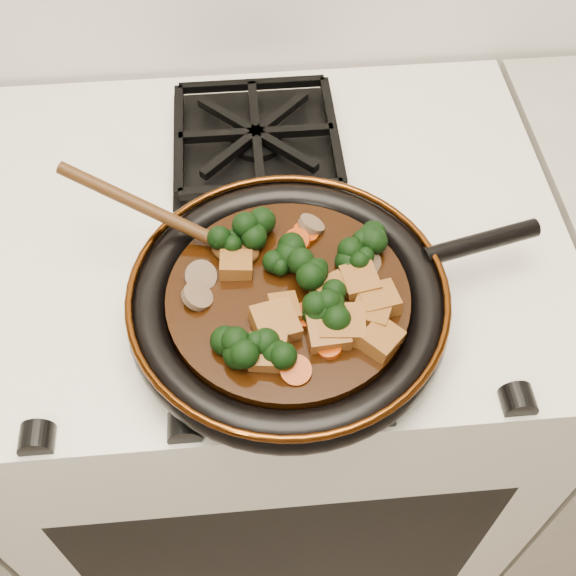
{
  "coord_description": "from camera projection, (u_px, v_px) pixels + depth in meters",
  "views": [
    {
      "loc": [
        -0.02,
        1.08,
        1.59
      ],
      "look_at": [
        0.02,
        1.53,
        0.97
      ],
      "focal_mm": 45.0,
      "sensor_mm": 36.0,
      "label": 1
    }
  ],
  "objects": [
    {
      "name": "stove",
      "position": [
        270.0,
        390.0,
        1.28
      ],
      "size": [
        0.76,
        0.6,
        0.9
      ],
      "primitive_type": "cube",
      "color": "white",
      "rests_on": "ground"
    },
    {
      "name": "burner_grate_front",
      "position": [
        271.0,
        305.0,
        0.82
      ],
      "size": [
        0.23,
        0.23,
        0.03
      ],
      "primitive_type": null,
      "color": "black",
      "rests_on": "stove"
    },
    {
      "name": "burner_grate_back",
      "position": [
        256.0,
        138.0,
        0.99
      ],
      "size": [
        0.23,
        0.23,
        0.03
      ],
      "primitive_type": null,
      "color": "black",
      "rests_on": "stove"
    },
    {
      "name": "skillet",
      "position": [
        290.0,
        302.0,
        0.79
      ],
      "size": [
        0.47,
        0.35,
        0.05
      ],
      "rotation": [
        0.0,
        0.0,
        0.24
      ],
      "color": "black",
      "rests_on": "burner_grate_front"
    },
    {
      "name": "braising_sauce",
      "position": [
        288.0,
        299.0,
        0.78
      ],
      "size": [
        0.26,
        0.26,
        0.02
      ],
      "primitive_type": "cylinder",
      "color": "black",
      "rests_on": "skillet"
    },
    {
      "name": "tofu_cube_0",
      "position": [
        332.0,
        291.0,
        0.77
      ],
      "size": [
        0.05,
        0.04,
        0.02
      ],
      "primitive_type": "cube",
      "rotation": [
        0.02,
        0.06,
        0.48
      ],
      "color": "brown",
      "rests_on": "braising_sauce"
    },
    {
      "name": "tofu_cube_1",
      "position": [
        328.0,
        331.0,
        0.74
      ],
      "size": [
        0.04,
        0.05,
        0.03
      ],
      "primitive_type": "cube",
      "rotation": [
        0.07,
        -0.01,
        0.06
      ],
      "color": "brown",
      "rests_on": "braising_sauce"
    },
    {
      "name": "tofu_cube_2",
      "position": [
        236.0,
        266.0,
        0.79
      ],
      "size": [
        0.04,
        0.03,
        0.02
      ],
      "primitive_type": "cube",
      "rotation": [
        0.08,
        -0.06,
        3.09
      ],
      "color": "brown",
      "rests_on": "braising_sauce"
    },
    {
      "name": "tofu_cube_3",
      "position": [
        342.0,
        326.0,
        0.74
      ],
      "size": [
        0.05,
        0.05,
        0.03
      ],
      "primitive_type": "cube",
      "rotation": [
        -0.02,
        0.01,
        1.47
      ],
      "color": "brown",
      "rests_on": "braising_sauce"
    },
    {
      "name": "tofu_cube_4",
      "position": [
        275.0,
        324.0,
        0.74
      ],
      "size": [
        0.06,
        0.05,
        0.03
      ],
      "primitive_type": "cube",
      "rotation": [
        0.07,
        0.08,
        0.27
      ],
      "color": "brown",
      "rests_on": "braising_sauce"
    },
    {
      "name": "tofu_cube_5",
      "position": [
        379.0,
        301.0,
        0.76
      ],
      "size": [
        0.05,
        0.04,
        0.03
      ],
      "primitive_type": "cube",
      "rotation": [
        -0.08,
        -0.03,
        0.18
      ],
      "color": "brown",
      "rests_on": "braising_sauce"
    },
    {
      "name": "tofu_cube_6",
      "position": [
        381.0,
        340.0,
        0.73
      ],
      "size": [
        0.05,
        0.05,
        0.03
      ],
      "primitive_type": "cube",
      "rotation": [
        0.09,
        0.09,
        0.81
      ],
      "color": "brown",
      "rests_on": "braising_sauce"
    },
    {
      "name": "tofu_cube_7",
      "position": [
        360.0,
        282.0,
        0.77
      ],
      "size": [
        0.04,
        0.05,
        0.03
      ],
      "primitive_type": "cube",
      "rotation": [
        -0.07,
        0.04,
        1.71
      ],
      "color": "brown",
      "rests_on": "braising_sauce"
    },
    {
      "name": "tofu_cube_8",
      "position": [
        372.0,
        313.0,
        0.75
      ],
      "size": [
        0.05,
        0.05,
        0.03
      ],
      "primitive_type": "cube",
      "rotation": [
        -0.03,
        0.09,
        1.15
      ],
      "color": "brown",
      "rests_on": "braising_sauce"
    },
    {
      "name": "tofu_cube_9",
      "position": [
        284.0,
        310.0,
        0.75
      ],
      "size": [
        0.04,
        0.04,
        0.02
      ],
      "primitive_type": "cube",
      "rotation": [
        0.09,
        0.07,
        1.71
      ],
      "color": "brown",
      "rests_on": "braising_sauce"
    },
    {
      "name": "tofu_cube_10",
      "position": [
        268.0,
        353.0,
        0.72
      ],
      "size": [
        0.05,
        0.04,
        0.03
      ],
      "primitive_type": "cube",
      "rotation": [
        -0.11,
        -0.07,
        1.42
      ],
      "color": "brown",
      "rests_on": "braising_sauce"
    },
    {
      "name": "broccoli_floret_0",
      "position": [
        252.0,
        230.0,
        0.81
      ],
      "size": [
        0.09,
        0.09,
        0.07
      ],
      "primitive_type": null,
      "rotation": [
        -0.04,
        0.16,
        2.34
      ],
      "color": "black",
      "rests_on": "braising_sauce"
    },
    {
      "name": "broccoli_floret_1",
      "position": [
        236.0,
        349.0,
        0.72
      ],
      "size": [
        0.07,
        0.07,
        0.05
      ],
      "primitive_type": null,
      "rotation": [
        -0.01,
        -0.03,
        0.28
      ],
      "color": "black",
      "rests_on": "braising_sauce"
    },
    {
      "name": "broccoli_floret_2",
      "position": [
        322.0,
        314.0,
        0.74
      ],
      "size": [
        0.08,
        0.08,
        0.07
      ],
      "primitive_type": null,
      "rotation": [
        -0.2,
        -0.12,
        1.88
      ],
      "color": "black",
      "rests_on": "braising_sauce"
    },
    {
      "name": "broccoli_floret_3",
      "position": [
        323.0,
        305.0,
        0.75
      ],
      "size": [
        0.08,
        0.08,
        0.06
      ],
      "primitive_type": null,
      "rotation": [
        -0.05,
        -0.04,
        0.43
      ],
      "color": "black",
      "rests_on": "braising_sauce"
    },
    {
      "name": "broccoli_floret_4",
      "position": [
        310.0,
        272.0,
        0.78
      ],
      "size": [
        0.07,
        0.06,
        0.07
      ],
      "primitive_type": null,
      "rotation": [
        -0.08,
        0.12,
        0.02
      ],
      "color": "black",
      "rests_on": "braising_sauce"
    },
    {
      "name": "broccoli_floret_5",
      "position": [
        364.0,
        241.0,
        0.81
      ],
      "size": [
        0.06,
        0.06,
        0.05
      ],
      "primitive_type": null,
      "rotation": [
        0.0,
        0.01,
        3.07
      ],
      "color": "black",
      "rests_on": "braising_sauce"
    },
    {
      "name": "broccoli_floret_6",
      "position": [
        224.0,
        245.0,
        0.8
      ],
      "size": [
        0.06,
        0.07,
        0.06
      ],
      "primitive_type": null,
      "rotation": [
        -0.24,
        -0.02,
        3.03
      ],
      "color": "black",
      "rests_on": "braising_sauce"
    },
    {
      "name": "broccoli_floret_7",
      "position": [
        269.0,
        354.0,
        0.72
      ],
      "size": [
        0.06,
        0.07,
        0.07
      ],
      "primitive_type": null,
      "rotation": [
        0.02,
        -0.18,
        1.56
      ],
      "color": "black",
      "rests_on": "braising_sauce"
    },
    {
      "name": "broccoli_floret_8",
      "position": [
        359.0,
        262.0,
        0.79
      ],
      "size": [
        0.08,
        0.09,
        0.06
      ],
      "primitive_type": null,
      "rotation": [
        0.05,
        0.22,
        1.02
      ],
      "color": "black",
      "rests_on": "braising_sauce"
    },
    {
      "name": "broccoli_floret_9",
      "position": [
        283.0,
        258.0,
        0.79
      ],
      "size": [
        0.09,
        0.09,
        0.07
      ],
      "primitive_type": null,
      "rotation": [
        0.23,
        -0.15,
        2.52
      ],
      "color": "black",
      "rests_on": "braising_sauce"
    },
    {
      "name": "carrot_coin_0",
      "position": [
        329.0,
        347.0,
        0.73
      ],
      "size": [
        0.03,
        0.03,
        0.01
      ],
      "primitive_type": "cylinder",
      "rotation": [
        0.07,
        -0.13,
        0.0
      ],
      "color": "#A93204",
      "rests_on": "braising_sauce"
    },
    {
      "name": "carrot_coin_1",
      "position": [
        297.0,
        241.0,
        0.81
      ],
      "size": [
        0.03,
        0.03,
        0.02
      ],
      "primitive_type": "cylinder",
      "rotation": [
        0.29,
        -0.3,
        0.0
      ],
      "color": "#A93204",
      "rests_on": "braising_sauce"
    },
    {
      "name": "carrot_coin_2",
      "position": [
        305.0,
        233.0,
        0.82
      ],
      "size": [
        0.03,
        0.03,
        0.01
      ],
      "primitive_type": "cylinder",
      "rotation": [
        0.01,
        0.19,
        0.0
      ],
      "color": "#A93204",
      "rests_on": "braising_sauce"
    },
    {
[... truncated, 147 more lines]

